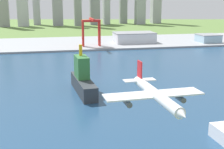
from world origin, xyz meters
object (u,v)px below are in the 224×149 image
container_barge (83,80)px  warehouse_annex (208,38)px  port_crane_red (91,26)px  warehouse_main (134,37)px  airplane_landing (156,95)px

container_barge → warehouse_annex: (216.92, 211.85, -1.31)m
port_crane_red → warehouse_annex: port_crane_red is taller
container_barge → warehouse_main: (105.03, 232.07, 0.35)m
airplane_landing → container_barge: 131.34m
container_barge → warehouse_annex: size_ratio=1.68×
airplane_landing → warehouse_main: airplane_landing is taller
airplane_landing → warehouse_main: bearing=75.3°
airplane_landing → port_crane_red: airplane_landing is taller
container_barge → warehouse_main: container_barge is taller
port_crane_red → warehouse_main: 76.29m
airplane_landing → port_crane_red: size_ratio=1.05×
warehouse_annex → container_barge: bearing=-135.7°
warehouse_main → port_crane_red: bearing=-160.0°
warehouse_annex → warehouse_main: bearing=169.8°
container_barge → port_crane_red: port_crane_red is taller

